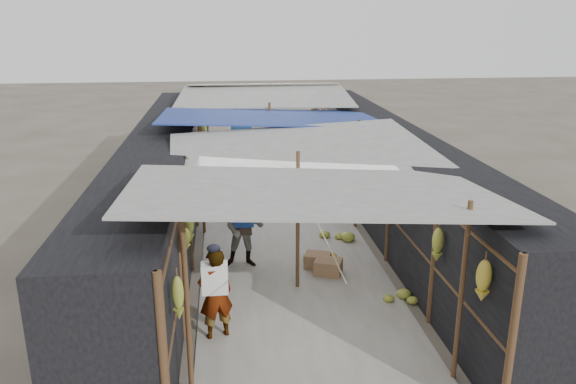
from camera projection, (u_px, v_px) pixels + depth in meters
name	position (u px, v px, depth m)	size (l,w,h in m)	color
aisle_slab	(279.00, 222.00, 13.80)	(3.60, 16.00, 0.02)	#9E998E
stall_left	(164.00, 181.00, 13.17)	(1.40, 15.00, 2.30)	black
stall_right	(388.00, 174.00, 13.76)	(1.40, 15.00, 2.30)	black
crate_near	(328.00, 267.00, 10.96)	(0.51, 0.41, 0.31)	#8F6949
crate_mid	(317.00, 261.00, 11.27)	(0.49, 0.39, 0.29)	#8F6949
crate_back	(230.00, 213.00, 14.08)	(0.39, 0.32, 0.25)	#8F6949
black_basin	(336.00, 206.00, 14.74)	(0.54, 0.54, 0.16)	black
vendor_elderly	(215.00, 294.00, 8.62)	(0.55, 0.36, 1.50)	white
shopper_blue	(244.00, 227.00, 11.14)	(0.81, 0.63, 1.67)	navy
vendor_seated	(335.00, 184.00, 15.28)	(0.65, 0.38, 1.01)	#554E4A
market_canopy	(278.00, 123.00, 13.42)	(5.62, 15.20, 2.77)	brown
hanging_bananas	(284.00, 156.00, 13.53)	(3.96, 13.90, 0.85)	olive
floor_bananas	(316.00, 203.00, 14.73)	(3.76, 9.29, 0.36)	gold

